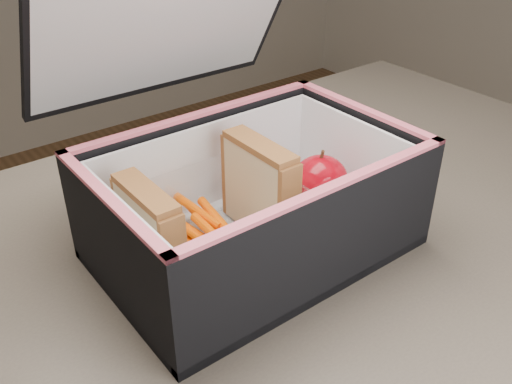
{
  "coord_description": "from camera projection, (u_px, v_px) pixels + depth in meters",
  "views": [
    {
      "loc": [
        -0.3,
        -0.35,
        1.13
      ],
      "look_at": [
        0.01,
        0.06,
        0.81
      ],
      "focal_mm": 40.0,
      "sensor_mm": 36.0,
      "label": 1
    }
  ],
  "objects": [
    {
      "name": "sandwich_right",
      "position": [
        259.0,
        188.0,
        0.6
      ],
      "size": [
        0.03,
        0.09,
        0.11
      ],
      "color": "tan",
      "rests_on": "plastic_tub"
    },
    {
      "name": "plastic_tub",
      "position": [
        209.0,
        224.0,
        0.58
      ],
      "size": [
        0.17,
        0.12,
        0.07
      ],
      "primitive_type": null,
      "color": "white",
      "rests_on": "lunch_bag"
    },
    {
      "name": "lunch_bag",
      "position": [
        251.0,
        193.0,
        0.59
      ],
      "size": [
        0.32,
        0.32,
        0.3
      ],
      "color": "black",
      "rests_on": "kitchen_table"
    },
    {
      "name": "red_apple",
      "position": [
        320.0,
        180.0,
        0.65
      ],
      "size": [
        0.08,
        0.08,
        0.07
      ],
      "rotation": [
        0.0,
        0.0,
        0.33
      ],
      "color": "#89000B",
      "rests_on": "paper_napkin"
    },
    {
      "name": "sandwich_left",
      "position": [
        150.0,
        234.0,
        0.53
      ],
      "size": [
        0.02,
        0.09,
        0.1
      ],
      "color": "tan",
      "rests_on": "plastic_tub"
    },
    {
      "name": "kitchen_table",
      "position": [
        280.0,
        335.0,
        0.64
      ],
      "size": [
        1.2,
        0.8,
        0.75
      ],
      "color": "brown",
      "rests_on": "ground"
    },
    {
      "name": "carrot_sticks",
      "position": [
        203.0,
        231.0,
        0.59
      ],
      "size": [
        0.05,
        0.12,
        0.03
      ],
      "color": "#F66500",
      "rests_on": "plastic_tub"
    },
    {
      "name": "paper_napkin",
      "position": [
        320.0,
        206.0,
        0.67
      ],
      "size": [
        0.09,
        0.1,
        0.01
      ],
      "primitive_type": "cube",
      "rotation": [
        0.0,
        0.0,
        0.35
      ],
      "color": "white",
      "rests_on": "lunch_bag"
    }
  ]
}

